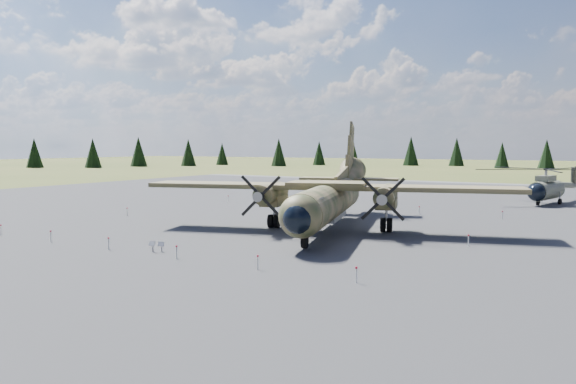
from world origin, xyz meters
The scene contains 8 objects.
ground centered at (0.00, 0.00, 0.00)m, with size 500.00×500.00×0.00m, color brown.
apron centered at (0.00, 10.00, 0.00)m, with size 120.00×120.00×0.04m, color slate.
transport_plane centered at (4.53, 2.67, 2.90)m, with size 30.21×26.97×10.08m.
helicopter_near centered at (17.96, 33.62, 3.05)m, with size 20.19×21.29×4.30m.
info_placard_left centered at (-0.46, -12.23, 0.45)m, with size 0.46×0.28×0.67m.
info_placard_right centered at (-0.91, -12.60, 0.48)m, with size 0.48×0.26×0.72m.
barrier_fence centered at (-0.46, -0.08, 0.51)m, with size 33.12×29.62×0.85m.
treeline centered at (-8.12, 1.01, 4.67)m, with size 317.98×316.49×10.97m.
Camera 1 is at (25.25, -39.37, 6.97)m, focal length 35.00 mm.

